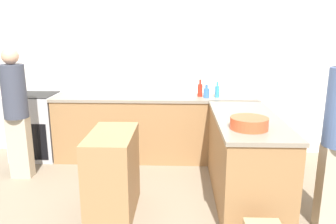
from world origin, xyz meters
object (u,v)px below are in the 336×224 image
Objects in this scene: dish_soap_bottle at (217,91)px; person_by_range at (16,108)px; island_table at (113,174)px; hot_sauce_bottle at (200,90)px; mixing_bowl at (249,123)px; range_oven at (36,126)px; water_bottle_blue at (206,93)px.

person_by_range is (-2.55, -0.66, -0.12)m from dish_soap_bottle.
dish_soap_bottle is at bearing 50.93° from island_table.
person_by_range reaches higher than dish_soap_bottle.
person_by_range is at bearing -163.07° from hot_sauce_bottle.
mixing_bowl is at bearing -84.99° from dish_soap_bottle.
hot_sauce_bottle is (-0.24, 0.05, 0.01)m from dish_soap_bottle.
water_bottle_blue is at bearing -2.08° from range_oven.
island_table is at bearing -31.05° from person_by_range.
dish_soap_bottle is (1.20, 1.47, 0.59)m from island_table.
island_table is at bearing -129.07° from dish_soap_bottle.
range_oven is 1.10× the size of island_table.
hot_sauce_bottle is at bearing 57.75° from island_table.
dish_soap_bottle is at bearing 95.01° from mixing_bowl.
range_oven is 2.47m from hot_sauce_bottle.
person_by_range reaches higher than hot_sauce_bottle.
range_oven is 2.65× the size of mixing_bowl.
water_bottle_blue is 0.12m from hot_sauce_bottle.
island_table is at bearing 177.51° from mixing_bowl.
mixing_bowl is 1.49× the size of hot_sauce_bottle.
water_bottle_blue is 0.16m from dish_soap_bottle.
water_bottle_blue is 0.84× the size of dish_soap_bottle.
hot_sauce_bottle is 2.42m from person_by_range.
dish_soap_bottle is (-0.13, 1.53, 0.03)m from mixing_bowl.
range_oven is at bearing 97.52° from person_by_range.
hot_sauce_bottle is (2.41, -0.01, 0.56)m from range_oven.
dish_soap_bottle reaches higher than water_bottle_blue.
mixing_bowl reaches higher than island_table.
water_bottle_blue is (2.49, -0.09, 0.54)m from range_oven.
person_by_range is (-2.40, -0.62, -0.10)m from water_bottle_blue.
mixing_bowl is at bearing -18.03° from person_by_range.
mixing_bowl is 0.22× the size of person_by_range.
dish_soap_bottle is (2.65, -0.05, 0.55)m from range_oven.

